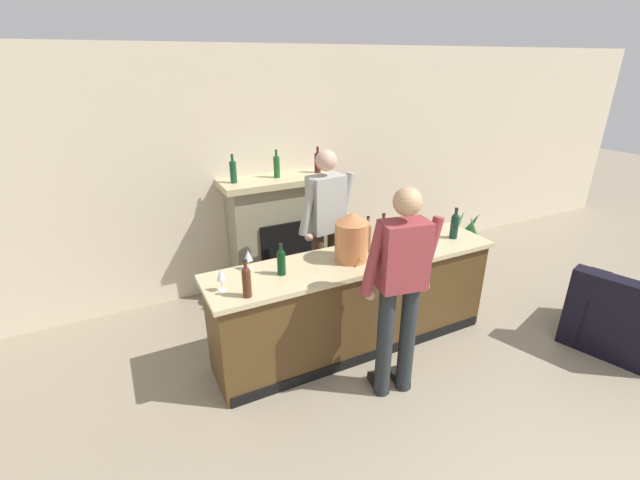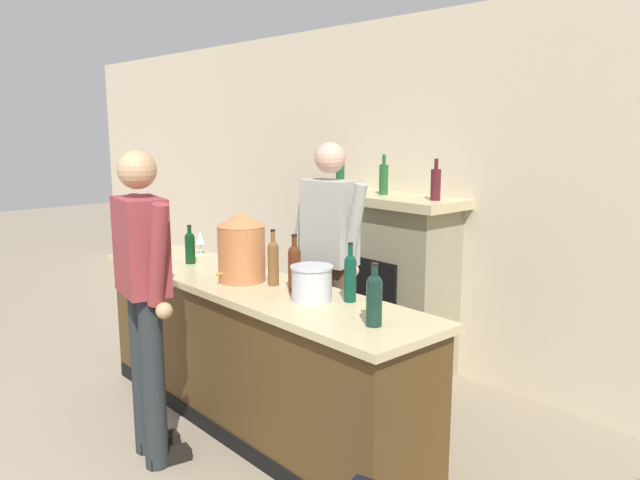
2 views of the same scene
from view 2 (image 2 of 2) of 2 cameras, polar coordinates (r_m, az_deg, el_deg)
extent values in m
cube|color=beige|center=(4.93, 10.71, 4.06)|extent=(12.00, 0.07, 2.75)
cube|color=#4B3419|center=(4.07, -6.33, -10.63)|extent=(2.69, 0.57, 0.90)
cube|color=#C2B284|center=(3.93, -6.46, -4.20)|extent=(2.76, 0.64, 0.04)
cube|color=black|center=(4.09, -9.68, -16.76)|extent=(2.64, 0.01, 0.10)
cube|color=gray|center=(5.06, 5.95, -3.99)|extent=(1.16, 0.44, 1.30)
cube|color=black|center=(4.94, 4.09, -6.41)|extent=(0.64, 0.02, 0.83)
cube|color=#C2B284|center=(4.92, 5.95, 3.73)|extent=(1.32, 0.52, 0.07)
cylinder|color=#144627|center=(5.26, 1.86, 5.87)|extent=(0.07, 0.07, 0.23)
cylinder|color=#144627|center=(5.24, 1.87, 7.55)|extent=(0.03, 0.03, 0.08)
cylinder|color=#1E5525|center=(4.91, 5.84, 5.51)|extent=(0.07, 0.07, 0.23)
cylinder|color=#1E5525|center=(4.90, 5.88, 7.34)|extent=(0.03, 0.03, 0.08)
cylinder|color=#4D161E|center=(4.58, 10.53, 4.98)|extent=(0.07, 0.07, 0.23)
cylinder|color=#4D161E|center=(4.57, 10.59, 6.86)|extent=(0.03, 0.03, 0.08)
cylinder|color=#23292B|center=(3.67, -14.99, -12.56)|extent=(0.13, 0.13, 1.00)
cube|color=black|center=(3.89, -13.61, -18.69)|extent=(0.14, 0.25, 0.07)
cylinder|color=#23292B|center=(3.85, -15.88, -11.50)|extent=(0.13, 0.13, 1.00)
cube|color=black|center=(4.06, -14.55, -17.42)|extent=(0.14, 0.25, 0.07)
cube|color=maroon|center=(3.54, -16.05, -0.52)|extent=(0.39, 0.28, 0.53)
cylinder|color=maroon|center=(3.33, -14.62, -1.38)|extent=(0.20, 0.08, 0.57)
sphere|color=tan|center=(3.41, -14.06, -6.29)|extent=(0.09, 0.09, 0.09)
cylinder|color=maroon|center=(3.77, -16.71, -0.14)|extent=(0.20, 0.08, 0.57)
sphere|color=tan|center=(3.84, -16.19, -4.52)|extent=(0.09, 0.09, 0.09)
sphere|color=tan|center=(3.49, -16.40, 6.19)|extent=(0.21, 0.21, 0.21)
cylinder|color=#4B3929|center=(4.49, -0.12, -8.04)|extent=(0.13, 0.13, 0.97)
cube|color=black|center=(4.61, -0.70, -13.55)|extent=(0.13, 0.25, 0.07)
cylinder|color=#4B3929|center=(4.37, 1.88, -8.59)|extent=(0.13, 0.13, 0.97)
cube|color=black|center=(4.49, 1.27, -14.23)|extent=(0.13, 0.25, 0.07)
cube|color=#A1A29B|center=(4.24, 0.90, 1.60)|extent=(0.39, 0.26, 0.58)
cylinder|color=#A1A29B|center=(4.38, -1.58, 1.99)|extent=(0.20, 0.08, 0.57)
sphere|color=#D3A58E|center=(4.42, -1.73, -1.89)|extent=(0.09, 0.09, 0.09)
cylinder|color=#A1A29B|center=(4.08, 3.19, 1.36)|extent=(0.20, 0.08, 0.57)
sphere|color=#D3A58E|center=(4.13, 2.97, -2.79)|extent=(0.09, 0.09, 0.09)
sphere|color=#D3A58E|center=(4.20, 0.91, 7.53)|extent=(0.21, 0.21, 0.21)
cylinder|color=#C07443|center=(3.93, -7.19, -1.23)|extent=(0.30, 0.30, 0.35)
cone|color=#C07443|center=(3.89, -7.26, 1.93)|extent=(0.30, 0.30, 0.09)
cylinder|color=#B29333|center=(3.87, -9.20, -3.10)|extent=(0.02, 0.04, 0.02)
cylinder|color=silver|center=(3.49, -0.76, -4.07)|extent=(0.23, 0.23, 0.18)
cylinder|color=silver|center=(3.47, -0.76, -2.49)|extent=(0.24, 0.24, 0.01)
cylinder|color=brown|center=(3.82, -4.29, -2.38)|extent=(0.07, 0.07, 0.24)
sphere|color=brown|center=(3.79, -4.31, -0.60)|extent=(0.06, 0.06, 0.06)
cylinder|color=brown|center=(3.78, -4.32, 0.10)|extent=(0.03, 0.03, 0.09)
cylinder|color=black|center=(3.77, -4.34, 0.89)|extent=(0.03, 0.03, 0.01)
cylinder|color=#0A3B2A|center=(3.46, 2.78, -3.78)|extent=(0.07, 0.07, 0.23)
sphere|color=#0A3B2A|center=(3.44, 2.79, -1.91)|extent=(0.06, 0.06, 0.06)
cylinder|color=#0A3B2A|center=(3.43, 2.80, -1.18)|extent=(0.03, 0.03, 0.09)
cylinder|color=black|center=(3.42, 2.81, -0.34)|extent=(0.03, 0.03, 0.01)
cylinder|color=#122D24|center=(3.06, 4.96, -5.87)|extent=(0.08, 0.08, 0.22)
sphere|color=#122D24|center=(3.03, 5.00, -3.90)|extent=(0.08, 0.08, 0.08)
cylinder|color=#122D24|center=(3.02, 5.01, -3.12)|extent=(0.03, 0.03, 0.08)
cylinder|color=black|center=(3.01, 5.02, -2.22)|extent=(0.03, 0.03, 0.01)
cylinder|color=black|center=(4.50, -11.79, -0.92)|extent=(0.07, 0.07, 0.19)
sphere|color=black|center=(4.49, -11.84, 0.27)|extent=(0.07, 0.07, 0.07)
cylinder|color=black|center=(4.48, -11.86, 0.74)|extent=(0.03, 0.03, 0.07)
cylinder|color=black|center=(4.47, -11.88, 1.28)|extent=(0.03, 0.03, 0.01)
cylinder|color=#4B2516|center=(4.72, -16.34, -0.47)|extent=(0.07, 0.07, 0.21)
sphere|color=#4B2516|center=(4.70, -16.40, 0.79)|extent=(0.06, 0.06, 0.06)
cylinder|color=#4B2516|center=(4.70, -16.43, 1.29)|extent=(0.03, 0.03, 0.08)
cylinder|color=black|center=(4.69, -16.46, 1.86)|extent=(0.03, 0.03, 0.01)
cylinder|color=#4F2412|center=(3.69, -2.35, -2.86)|extent=(0.08, 0.08, 0.24)
sphere|color=#4F2412|center=(3.66, -2.36, -1.07)|extent=(0.07, 0.07, 0.07)
cylinder|color=#4F2412|center=(3.65, -2.37, -0.36)|extent=(0.03, 0.03, 0.09)
cylinder|color=black|center=(3.64, -2.37, 0.44)|extent=(0.03, 0.03, 0.01)
cylinder|color=silver|center=(4.81, -10.85, -1.28)|extent=(0.06, 0.06, 0.01)
cylinder|color=silver|center=(4.80, -10.87, -0.79)|extent=(0.01, 0.01, 0.08)
cone|color=silver|center=(4.78, -10.90, 0.22)|extent=(0.07, 0.07, 0.09)
cylinder|color=silver|center=(4.94, -15.24, -1.14)|extent=(0.07, 0.07, 0.01)
cylinder|color=silver|center=(4.94, -15.26, -0.60)|extent=(0.01, 0.01, 0.09)
cone|color=silver|center=(4.92, -15.31, 0.45)|extent=(0.07, 0.07, 0.09)
camera|label=1|loc=(5.09, -52.24, 14.28)|focal=24.00mm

